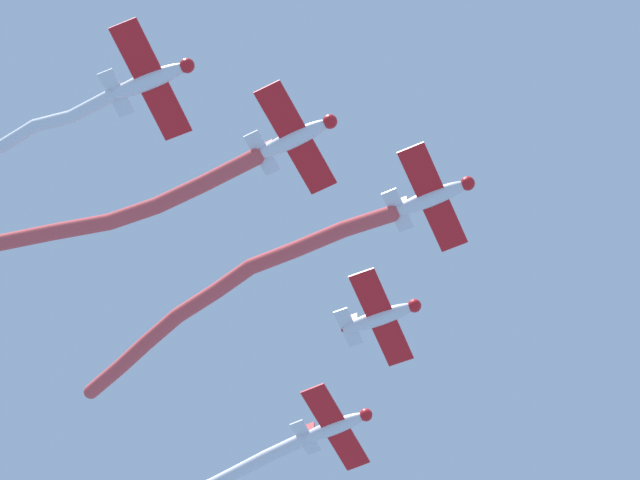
% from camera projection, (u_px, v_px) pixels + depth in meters
% --- Properties ---
extents(airplane_lead, '(5.10, 6.85, 1.73)m').
position_uv_depth(airplane_lead, '(432.00, 197.00, 63.30)').
color(airplane_lead, white).
extents(smoke_trail_lead, '(23.71, 5.43, 2.87)m').
position_uv_depth(smoke_trail_lead, '(222.00, 298.00, 67.43)').
color(smoke_trail_lead, '#DB4C4C').
extents(airplane_left_wing, '(5.15, 6.90, 1.73)m').
position_uv_depth(airplane_left_wing, '(381.00, 317.00, 67.15)').
color(airplane_left_wing, white).
extents(airplane_right_wing, '(5.11, 6.86, 1.73)m').
position_uv_depth(airplane_right_wing, '(295.00, 138.00, 61.88)').
color(airplane_right_wing, white).
extents(smoke_trail_right_wing, '(19.77, 3.33, 1.48)m').
position_uv_depth(smoke_trail_right_wing, '(102.00, 215.00, 63.94)').
color(smoke_trail_right_wing, '#DB4C4C').
extents(airplane_slot, '(5.07, 6.83, 1.73)m').
position_uv_depth(airplane_slot, '(335.00, 427.00, 70.72)').
color(airplane_slot, white).
extents(airplane_trail, '(5.15, 6.90, 1.73)m').
position_uv_depth(airplane_trail, '(151.00, 80.00, 59.93)').
color(airplane_trail, white).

